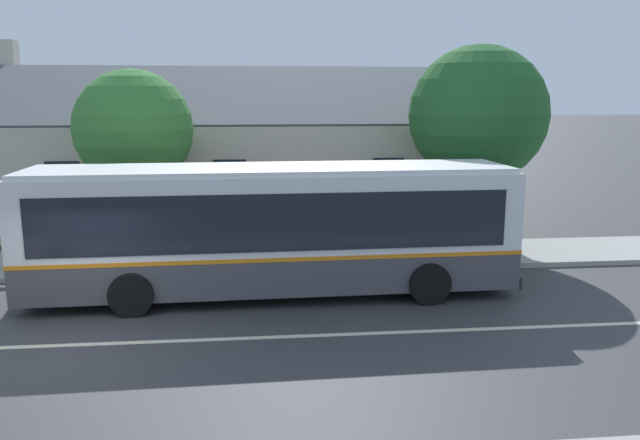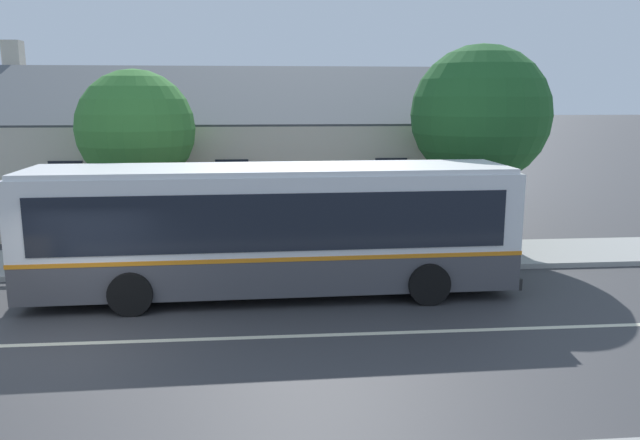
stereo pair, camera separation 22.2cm
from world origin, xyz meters
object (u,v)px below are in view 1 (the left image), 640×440
object	(u,v)px
bench_by_building	(37,254)
street_tree_secondary	(134,129)
street_tree_primary	(477,119)
bench_down_street	(218,245)
transit_bus	(273,226)

from	to	relation	value
bench_by_building	street_tree_secondary	xyz separation A→B (m)	(2.40, 2.16, 3.29)
street_tree_primary	street_tree_secondary	bearing A→B (deg)	177.56
bench_down_street	street_tree_primary	size ratio (longest dim) A/B	0.26
bench_by_building	bench_down_street	bearing A→B (deg)	7.36
transit_bus	street_tree_secondary	size ratio (longest dim) A/B	2.09
bench_down_street	street_tree_primary	distance (m)	8.89
bench_by_building	transit_bus	bearing A→B (deg)	-20.39
street_tree_secondary	bench_by_building	bearing A→B (deg)	-137.93
street_tree_primary	bench_by_building	bearing A→B (deg)	-172.48
bench_down_street	transit_bus	bearing A→B (deg)	-63.25
transit_bus	street_tree_secondary	world-z (taller)	street_tree_secondary
transit_bus	bench_by_building	world-z (taller)	transit_bus
bench_by_building	street_tree_primary	xyz separation A→B (m)	(12.98, 1.71, 3.59)
bench_down_street	street_tree_secondary	xyz separation A→B (m)	(-2.53, 1.53, 3.29)
bench_by_building	bench_down_street	distance (m)	4.96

